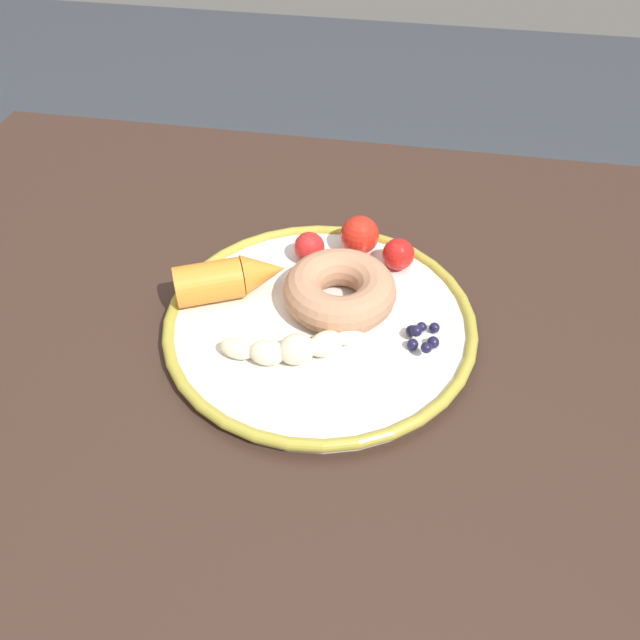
{
  "coord_description": "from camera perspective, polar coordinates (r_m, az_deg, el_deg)",
  "views": [
    {
      "loc": [
        -0.12,
        0.47,
        1.2
      ],
      "look_at": [
        -0.04,
        0.01,
        0.75
      ],
      "focal_mm": 35.86,
      "sensor_mm": 36.0,
      "label": 1
    }
  ],
  "objects": [
    {
      "name": "ground_plane",
      "position": [
        1.29,
        -1.72,
        -23.82
      ],
      "size": [
        6.0,
        6.0,
        0.0
      ],
      "primitive_type": "plane",
      "color": "#34383F"
    },
    {
      "name": "dining_table",
      "position": [
        0.74,
        -2.75,
        -5.12
      ],
      "size": [
        1.04,
        0.76,
        0.73
      ],
      "color": "#36241C",
      "rests_on": "ground_plane"
    },
    {
      "name": "plate",
      "position": [
        0.65,
        -0.0,
        -0.18
      ],
      "size": [
        0.32,
        0.32,
        0.02
      ],
      "color": "silver",
      "rests_on": "dining_table"
    },
    {
      "name": "banana",
      "position": [
        0.6,
        -2.19,
        -2.37
      ],
      "size": [
        0.14,
        0.08,
        0.03
      ],
      "color": "beige",
      "rests_on": "plate"
    },
    {
      "name": "carrot_orange",
      "position": [
        0.67,
        -7.9,
        3.82
      ],
      "size": [
        0.12,
        0.09,
        0.04
      ],
      "color": "orange",
      "rests_on": "plate"
    },
    {
      "name": "donut",
      "position": [
        0.65,
        1.77,
        2.65
      ],
      "size": [
        0.16,
        0.16,
        0.04
      ],
      "primitive_type": "torus",
      "rotation": [
        0.0,
        0.0,
        0.74
      ],
      "color": "tan",
      "rests_on": "plate"
    },
    {
      "name": "blueberry_pile",
      "position": [
        0.63,
        9.11,
        -1.44
      ],
      "size": [
        0.03,
        0.05,
        0.02
      ],
      "color": "#191638",
      "rests_on": "plate"
    },
    {
      "name": "tomato_near",
      "position": [
        0.7,
        7.0,
        5.84
      ],
      "size": [
        0.04,
        0.04,
        0.04
      ],
      "primitive_type": "sphere",
      "color": "red",
      "rests_on": "plate"
    },
    {
      "name": "tomato_mid",
      "position": [
        0.71,
        -0.97,
        6.5
      ],
      "size": [
        0.03,
        0.03,
        0.03
      ],
      "primitive_type": "sphere",
      "color": "red",
      "rests_on": "plate"
    },
    {
      "name": "tomato_far",
      "position": [
        0.72,
        3.56,
        7.58
      ],
      "size": [
        0.04,
        0.04,
        0.04
      ],
      "primitive_type": "sphere",
      "color": "red",
      "rests_on": "plate"
    }
  ]
}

